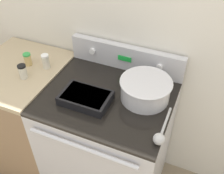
{
  "coord_description": "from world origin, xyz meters",
  "views": [
    {
      "loc": [
        0.47,
        -0.72,
        1.97
      ],
      "look_at": [
        0.02,
        0.34,
        0.99
      ],
      "focal_mm": 42.0,
      "sensor_mm": 36.0,
      "label": 1
    }
  ],
  "objects_px": {
    "ladle": "(160,136)",
    "spice_jar_black_cap": "(23,72)",
    "mixing_bowl": "(146,89)",
    "casserole_dish": "(86,97)",
    "spice_jar_green_cap": "(28,59)",
    "spice_jar_white_cap": "(46,61)"
  },
  "relations": [
    {
      "from": "ladle",
      "to": "spice_jar_black_cap",
      "type": "bearing_deg",
      "value": 171.68
    },
    {
      "from": "mixing_bowl",
      "to": "casserole_dish",
      "type": "height_order",
      "value": "mixing_bowl"
    },
    {
      "from": "mixing_bowl",
      "to": "spice_jar_black_cap",
      "type": "xyz_separation_m",
      "value": [
        -0.76,
        -0.13,
        -0.01
      ]
    },
    {
      "from": "ladle",
      "to": "spice_jar_black_cap",
      "type": "distance_m",
      "value": 0.93
    },
    {
      "from": "spice_jar_green_cap",
      "to": "spice_jar_white_cap",
      "type": "bearing_deg",
      "value": 7.67
    },
    {
      "from": "casserole_dish",
      "to": "ladle",
      "type": "height_order",
      "value": "ladle"
    },
    {
      "from": "mixing_bowl",
      "to": "spice_jar_green_cap",
      "type": "height_order",
      "value": "mixing_bowl"
    },
    {
      "from": "spice_jar_black_cap",
      "to": "mixing_bowl",
      "type": "bearing_deg",
      "value": 9.7
    },
    {
      "from": "spice_jar_white_cap",
      "to": "spice_jar_black_cap",
      "type": "distance_m",
      "value": 0.16
    },
    {
      "from": "spice_jar_black_cap",
      "to": "spice_jar_white_cap",
      "type": "bearing_deg",
      "value": 64.12
    },
    {
      "from": "casserole_dish",
      "to": "spice_jar_white_cap",
      "type": "xyz_separation_m",
      "value": [
        -0.38,
        0.18,
        0.03
      ]
    },
    {
      "from": "mixing_bowl",
      "to": "spice_jar_black_cap",
      "type": "distance_m",
      "value": 0.77
    },
    {
      "from": "ladle",
      "to": "spice_jar_green_cap",
      "type": "bearing_deg",
      "value": 164.95
    },
    {
      "from": "spice_jar_white_cap",
      "to": "spice_jar_black_cap",
      "type": "relative_size",
      "value": 1.05
    },
    {
      "from": "ladle",
      "to": "spice_jar_white_cap",
      "type": "height_order",
      "value": "spice_jar_white_cap"
    },
    {
      "from": "casserole_dish",
      "to": "ladle",
      "type": "relative_size",
      "value": 1.0
    },
    {
      "from": "ladle",
      "to": "spice_jar_white_cap",
      "type": "xyz_separation_m",
      "value": [
        -0.85,
        0.28,
        0.04
      ]
    },
    {
      "from": "mixing_bowl",
      "to": "casserole_dish",
      "type": "bearing_deg",
      "value": -151.99
    },
    {
      "from": "mixing_bowl",
      "to": "spice_jar_white_cap",
      "type": "xyz_separation_m",
      "value": [
        -0.69,
        0.02,
        -0.01
      ]
    },
    {
      "from": "mixing_bowl",
      "to": "ladle",
      "type": "relative_size",
      "value": 1.06
    },
    {
      "from": "mixing_bowl",
      "to": "spice_jar_green_cap",
      "type": "distance_m",
      "value": 0.82
    },
    {
      "from": "mixing_bowl",
      "to": "spice_jar_green_cap",
      "type": "bearing_deg",
      "value": -179.97
    }
  ]
}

